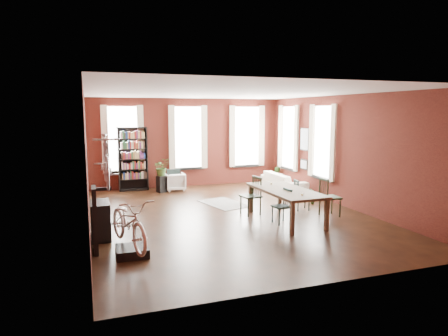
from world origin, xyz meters
name	(u,v)px	position (x,y,z in m)	size (l,w,h in m)	color
room	(230,133)	(0.25, 0.62, 2.14)	(9.00, 9.04, 3.22)	black
dining_table	(285,205)	(1.15, -0.97, 0.40)	(1.08, 2.37, 0.81)	brown
dining_chair_a	(282,206)	(0.96, -1.13, 0.43)	(0.39, 0.39, 0.85)	#1A3937
dining_chair_b	(251,196)	(0.57, -0.09, 0.50)	(0.46, 0.46, 1.01)	black
dining_chair_c	(330,197)	(2.48, -0.92, 0.50)	(0.47, 0.47, 1.01)	#1E2F1B
dining_chair_d	(302,195)	(2.12, -0.08, 0.42)	(0.39, 0.39, 0.84)	#163232
bookshelf	(133,159)	(-2.00, 4.30, 1.10)	(1.00, 0.32, 2.20)	black
white_armchair	(175,181)	(-0.64, 3.80, 0.33)	(0.65, 0.61, 0.67)	silver
cream_sofa	(284,179)	(2.95, 2.60, 0.41)	(2.08, 0.61, 0.81)	beige
striped_rug	(224,204)	(0.31, 1.31, 0.01)	(0.98, 1.56, 0.01)	black
bike_trainer	(132,251)	(-2.76, -2.21, 0.09)	(0.60, 0.60, 0.17)	black
bike_wall_rack	(95,220)	(-3.40, -1.80, 0.65)	(0.16, 0.60, 1.30)	black
console_table	(100,220)	(-3.28, -0.90, 0.40)	(0.40, 0.80, 0.80)	black
plant_stand	(162,184)	(-1.14, 3.65, 0.28)	(0.28, 0.28, 0.56)	black
plant_by_sofa	(276,179)	(3.30, 3.93, 0.15)	(0.37, 0.67, 0.30)	#335D25
plant_small	(312,201)	(2.78, 0.43, 0.08)	(0.25, 0.47, 0.17)	#2D5F26
bicycle_floor	(128,199)	(-2.80, -2.17, 1.09)	(0.64, 0.97, 1.84)	silver
bicycle_hung	(105,143)	(-3.15, -1.80, 2.13)	(0.47, 1.00, 1.66)	#A5A8AD
plant_on_stand	(162,169)	(-1.12, 3.67, 0.80)	(0.54, 0.60, 0.47)	#305020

